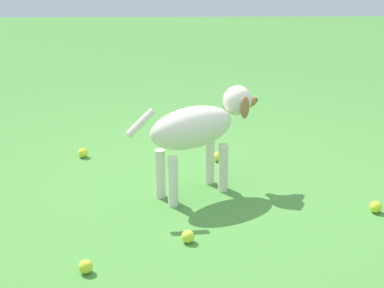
{
  "coord_description": "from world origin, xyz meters",
  "views": [
    {
      "loc": [
        -0.12,
        -3.3,
        1.52
      ],
      "look_at": [
        -0.05,
        -0.02,
        0.31
      ],
      "focal_mm": 57.04,
      "sensor_mm": 36.0,
      "label": 1
    }
  ],
  "objects": [
    {
      "name": "tennis_ball_4",
      "position": [
        0.96,
        -0.28,
        0.03
      ],
      "size": [
        0.07,
        0.07,
        0.07
      ],
      "primitive_type": "sphere",
      "color": "#C7E42E",
      "rests_on": "ground"
    },
    {
      "name": "tennis_ball_1",
      "position": [
        -0.08,
        -0.6,
        0.03
      ],
      "size": [
        0.07,
        0.07,
        0.07
      ],
      "primitive_type": "sphere",
      "color": "#CDDF38",
      "rests_on": "ground"
    },
    {
      "name": "dog",
      "position": [
        -0.01,
        0.01,
        0.4
      ],
      "size": [
        0.78,
        0.55,
        0.61
      ],
      "rotation": [
        0.0,
        0.0,
        0.58
      ],
      "color": "silver",
      "rests_on": "ground"
    },
    {
      "name": "tennis_ball_0",
      "position": [
        -0.55,
        -0.87,
        0.03
      ],
      "size": [
        0.07,
        0.07,
        0.07
      ],
      "primitive_type": "sphere",
      "color": "#C1D931",
      "rests_on": "ground"
    },
    {
      "name": "tennis_ball_3",
      "position": [
        -0.78,
        0.59,
        0.03
      ],
      "size": [
        0.07,
        0.07,
        0.07
      ],
      "primitive_type": "sphere",
      "color": "yellow",
      "rests_on": "ground"
    },
    {
      "name": "tennis_ball_2",
      "position": [
        0.13,
        0.49,
        0.03
      ],
      "size": [
        0.07,
        0.07,
        0.07
      ],
      "primitive_type": "sphere",
      "color": "yellow",
      "rests_on": "ground"
    },
    {
      "name": "ground",
      "position": [
        0.0,
        0.0,
        0.0
      ],
      "size": [
        14.0,
        14.0,
        0.0
      ],
      "primitive_type": "plane",
      "color": "#478438"
    }
  ]
}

